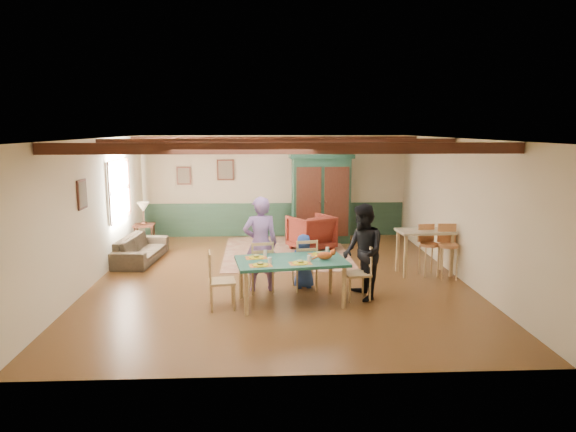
{
  "coord_description": "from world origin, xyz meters",
  "views": [
    {
      "loc": [
        -0.3,
        -9.66,
        2.9
      ],
      "look_at": [
        0.19,
        0.47,
        1.15
      ],
      "focal_mm": 32.0,
      "sensor_mm": 36.0,
      "label": 1
    }
  ],
  "objects_px": {
    "dining_chair_far_left": "(261,266)",
    "person_child": "(304,261)",
    "armoire": "(321,199)",
    "bar_stool_right": "(448,252)",
    "person_woman": "(363,252)",
    "dining_chair_end_left": "(222,280)",
    "dining_chair_end_right": "(357,272)",
    "dining_chair_far_right": "(305,264)",
    "counter_table": "(424,252)",
    "dining_table": "(291,282)",
    "person_man": "(260,244)",
    "end_table": "(145,236)",
    "table_lamp": "(144,213)",
    "cat": "(325,255)",
    "armchair": "(311,233)",
    "bar_stool_left": "(429,251)",
    "sofa": "(141,249)"
  },
  "relations": [
    {
      "from": "dining_chair_far_left",
      "to": "person_child",
      "type": "relative_size",
      "value": 0.95
    },
    {
      "from": "armoire",
      "to": "bar_stool_right",
      "type": "distance_m",
      "value": 3.99
    },
    {
      "from": "dining_chair_far_left",
      "to": "person_woman",
      "type": "xyz_separation_m",
      "value": [
        1.73,
        -0.47,
        0.35
      ]
    },
    {
      "from": "dining_chair_end_left",
      "to": "dining_chair_end_right",
      "type": "relative_size",
      "value": 1.0
    },
    {
      "from": "dining_chair_far_right",
      "to": "counter_table",
      "type": "bearing_deg",
      "value": -169.27
    },
    {
      "from": "dining_table",
      "to": "person_man",
      "type": "relative_size",
      "value": 1.04
    },
    {
      "from": "dining_table",
      "to": "end_table",
      "type": "height_order",
      "value": "dining_table"
    },
    {
      "from": "counter_table",
      "to": "end_table",
      "type": "bearing_deg",
      "value": 157.43
    },
    {
      "from": "table_lamp",
      "to": "dining_chair_end_left",
      "type": "bearing_deg",
      "value": -62.85
    },
    {
      "from": "person_woman",
      "to": "cat",
      "type": "relative_size",
      "value": 4.58
    },
    {
      "from": "dining_chair_far_left",
      "to": "armchair",
      "type": "bearing_deg",
      "value": -119.18
    },
    {
      "from": "end_table",
      "to": "bar_stool_left",
      "type": "relative_size",
      "value": 0.58
    },
    {
      "from": "person_man",
      "to": "bar_stool_left",
      "type": "distance_m",
      "value": 3.43
    },
    {
      "from": "end_table",
      "to": "armchair",
      "type": "bearing_deg",
      "value": -5.48
    },
    {
      "from": "dining_chair_end_right",
      "to": "end_table",
      "type": "height_order",
      "value": "dining_chair_end_right"
    },
    {
      "from": "dining_chair_far_right",
      "to": "dining_chair_end_right",
      "type": "distance_m",
      "value": 1.03
    },
    {
      "from": "dining_chair_end_left",
      "to": "bar_stool_left",
      "type": "xyz_separation_m",
      "value": [
        3.94,
        1.68,
        0.03
      ]
    },
    {
      "from": "armoire",
      "to": "bar_stool_right",
      "type": "height_order",
      "value": "armoire"
    },
    {
      "from": "cat",
      "to": "table_lamp",
      "type": "xyz_separation_m",
      "value": [
        -3.9,
        4.17,
        0.03
      ]
    },
    {
      "from": "dining_chair_end_right",
      "to": "person_man",
      "type": "distance_m",
      "value": 1.77
    },
    {
      "from": "person_man",
      "to": "dining_table",
      "type": "bearing_deg",
      "value": 116.57
    },
    {
      "from": "dining_table",
      "to": "dining_chair_end_right",
      "type": "height_order",
      "value": "dining_chair_end_right"
    },
    {
      "from": "table_lamp",
      "to": "bar_stool_right",
      "type": "height_order",
      "value": "table_lamp"
    },
    {
      "from": "table_lamp",
      "to": "bar_stool_right",
      "type": "xyz_separation_m",
      "value": [
        6.47,
        -2.85,
        -0.33
      ]
    },
    {
      "from": "dining_chair_far_left",
      "to": "dining_chair_end_left",
      "type": "bearing_deg",
      "value": 43.83
    },
    {
      "from": "dining_chair_end_left",
      "to": "bar_stool_right",
      "type": "bearing_deg",
      "value": -79.35
    },
    {
      "from": "dining_chair_far_right",
      "to": "bar_stool_left",
      "type": "bearing_deg",
      "value": -171.95
    },
    {
      "from": "bar_stool_left",
      "to": "person_child",
      "type": "bearing_deg",
      "value": -173.12
    },
    {
      "from": "armoire",
      "to": "sofa",
      "type": "distance_m",
      "value": 4.58
    },
    {
      "from": "cat",
      "to": "armoire",
      "type": "relative_size",
      "value": 0.16
    },
    {
      "from": "end_table",
      "to": "person_child",
      "type": "bearing_deg",
      "value": -42.42
    },
    {
      "from": "person_man",
      "to": "dining_chair_far_left",
      "type": "bearing_deg",
      "value": 90.0
    },
    {
      "from": "dining_table",
      "to": "person_child",
      "type": "bearing_deg",
      "value": 71.88
    },
    {
      "from": "dining_chair_end_right",
      "to": "sofa",
      "type": "xyz_separation_m",
      "value": [
        -4.28,
        2.76,
        -0.2
      ]
    },
    {
      "from": "dining_chair_end_left",
      "to": "armchair",
      "type": "relative_size",
      "value": 1.01
    },
    {
      "from": "dining_chair_far_left",
      "to": "cat",
      "type": "height_order",
      "value": "dining_chair_far_left"
    },
    {
      "from": "dining_chair_far_right",
      "to": "armoire",
      "type": "distance_m",
      "value": 3.99
    },
    {
      "from": "dining_chair_far_left",
      "to": "person_child",
      "type": "xyz_separation_m",
      "value": [
        0.77,
        0.2,
        0.03
      ]
    },
    {
      "from": "armoire",
      "to": "end_table",
      "type": "xyz_separation_m",
      "value": [
        -4.35,
        -0.48,
        -0.83
      ]
    },
    {
      "from": "dining_chair_end_right",
      "to": "sofa",
      "type": "distance_m",
      "value": 5.1
    },
    {
      "from": "person_woman",
      "to": "person_child",
      "type": "relative_size",
      "value": 1.64
    },
    {
      "from": "dining_chair_far_left",
      "to": "bar_stool_right",
      "type": "distance_m",
      "value": 3.68
    },
    {
      "from": "dining_chair_end_left",
      "to": "counter_table",
      "type": "distance_m",
      "value": 4.27
    },
    {
      "from": "dining_chair_far_right",
      "to": "dining_chair_end_right",
      "type": "height_order",
      "value": "same"
    },
    {
      "from": "bar_stool_left",
      "to": "dining_chair_end_right",
      "type": "bearing_deg",
      "value": -149.26
    },
    {
      "from": "person_man",
      "to": "cat",
      "type": "distance_m",
      "value": 1.3
    },
    {
      "from": "cat",
      "to": "sofa",
      "type": "height_order",
      "value": "cat"
    },
    {
      "from": "dining_chair_end_right",
      "to": "sofa",
      "type": "bearing_deg",
      "value": -131.28
    },
    {
      "from": "person_child",
      "to": "bar_stool_right",
      "type": "distance_m",
      "value": 2.88
    },
    {
      "from": "end_table",
      "to": "bar_stool_right",
      "type": "xyz_separation_m",
      "value": [
        6.47,
        -2.85,
        0.23
      ]
    }
  ]
}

